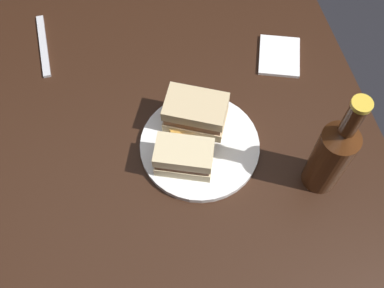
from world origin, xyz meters
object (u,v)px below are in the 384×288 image
object	(u,v)px
cider_bottle	(332,154)
napkin	(279,56)
sandwich_half_right	(184,157)
fork	(43,46)
plate	(200,146)
sandwich_half_left	(196,113)

from	to	relation	value
cider_bottle	napkin	distance (m)	0.32
sandwich_half_right	cider_bottle	size ratio (longest dim) A/B	0.47
cider_bottle	fork	size ratio (longest dim) A/B	1.49
sandwich_half_right	napkin	xyz separation A→B (m)	(0.22, -0.27, -0.04)
plate	cider_bottle	xyz separation A→B (m)	(-0.12, -0.21, 0.10)
napkin	fork	bearing A→B (deg)	73.84
napkin	fork	xyz separation A→B (m)	(0.15, 0.52, -0.00)
plate	sandwich_half_left	xyz separation A→B (m)	(0.05, -0.00, 0.04)
sandwich_half_left	sandwich_half_right	world-z (taller)	sandwich_half_left
plate	fork	bearing A→B (deg)	40.73
cider_bottle	napkin	world-z (taller)	cider_bottle
cider_bottle	plate	bearing A→B (deg)	60.88
sandwich_half_left	napkin	bearing A→B (deg)	-59.74
cider_bottle	fork	bearing A→B (deg)	47.83
sandwich_half_left	sandwich_half_right	distance (m)	0.10
plate	sandwich_half_left	size ratio (longest dim) A/B	1.69
sandwich_half_right	cider_bottle	distance (m)	0.27
napkin	sandwich_half_right	bearing A→B (deg)	129.52
sandwich_half_right	fork	bearing A→B (deg)	33.79
fork	cider_bottle	bearing A→B (deg)	46.71
sandwich_half_right	plate	bearing A→B (deg)	-47.54
cider_bottle	sandwich_half_left	bearing A→B (deg)	50.41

